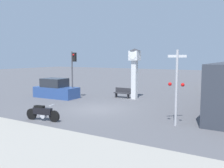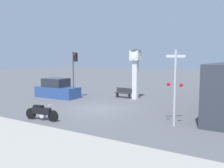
{
  "view_description": "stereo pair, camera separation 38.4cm",
  "coord_description": "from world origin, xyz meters",
  "px_view_note": "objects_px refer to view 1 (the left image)",
  "views": [
    {
      "loc": [
        10.01,
        -14.75,
        3.78
      ],
      "look_at": [
        0.56,
        0.99,
        1.79
      ],
      "focal_mm": 40.0,
      "sensor_mm": 36.0,
      "label": 1
    },
    {
      "loc": [
        10.34,
        -14.55,
        3.78
      ],
      "look_at": [
        0.56,
        0.99,
        1.79
      ],
      "focal_mm": 40.0,
      "sensor_mm": 36.0,
      "label": 2
    }
  ],
  "objects_px": {
    "motorcycle": "(43,113)",
    "clock_tower": "(135,66)",
    "traffic_light": "(73,66)",
    "railroad_crossing_signal": "(176,85)",
    "bench": "(122,93)",
    "parked_car": "(56,90)"
  },
  "relations": [
    {
      "from": "railroad_crossing_signal",
      "to": "parked_car",
      "type": "distance_m",
      "value": 13.11
    },
    {
      "from": "motorcycle",
      "to": "parked_car",
      "type": "bearing_deg",
      "value": 118.68
    },
    {
      "from": "clock_tower",
      "to": "parked_car",
      "type": "height_order",
      "value": "clock_tower"
    },
    {
      "from": "traffic_light",
      "to": "parked_car",
      "type": "height_order",
      "value": "traffic_light"
    },
    {
      "from": "clock_tower",
      "to": "traffic_light",
      "type": "distance_m",
      "value": 5.5
    },
    {
      "from": "motorcycle",
      "to": "railroad_crossing_signal",
      "type": "xyz_separation_m",
      "value": [
        7.1,
        3.03,
        1.78
      ]
    },
    {
      "from": "motorcycle",
      "to": "traffic_light",
      "type": "height_order",
      "value": "traffic_light"
    },
    {
      "from": "bench",
      "to": "parked_car",
      "type": "height_order",
      "value": "parked_car"
    },
    {
      "from": "motorcycle",
      "to": "clock_tower",
      "type": "bearing_deg",
      "value": 72.91
    },
    {
      "from": "motorcycle",
      "to": "railroad_crossing_signal",
      "type": "height_order",
      "value": "railroad_crossing_signal"
    },
    {
      "from": "bench",
      "to": "parked_car",
      "type": "xyz_separation_m",
      "value": [
        -5.41,
        -3.09,
        0.26
      ]
    },
    {
      "from": "motorcycle",
      "to": "railroad_crossing_signal",
      "type": "relative_size",
      "value": 0.55
    },
    {
      "from": "motorcycle",
      "to": "parked_car",
      "type": "relative_size",
      "value": 0.53
    },
    {
      "from": "clock_tower",
      "to": "traffic_light",
      "type": "xyz_separation_m",
      "value": [
        -4.78,
        -2.74,
        -0.06
      ]
    },
    {
      "from": "railroad_crossing_signal",
      "to": "bench",
      "type": "height_order",
      "value": "railroad_crossing_signal"
    },
    {
      "from": "clock_tower",
      "to": "railroad_crossing_signal",
      "type": "height_order",
      "value": "clock_tower"
    },
    {
      "from": "motorcycle",
      "to": "railroad_crossing_signal",
      "type": "distance_m",
      "value": 7.92
    },
    {
      "from": "bench",
      "to": "parked_car",
      "type": "relative_size",
      "value": 0.38
    },
    {
      "from": "motorcycle",
      "to": "bench",
      "type": "xyz_separation_m",
      "value": [
        0.04,
        9.85,
        0.0
      ]
    },
    {
      "from": "motorcycle",
      "to": "traffic_light",
      "type": "bearing_deg",
      "value": 106.51
    },
    {
      "from": "railroad_crossing_signal",
      "to": "traffic_light",
      "type": "bearing_deg",
      "value": 158.97
    },
    {
      "from": "railroad_crossing_signal",
      "to": "bench",
      "type": "relative_size",
      "value": 2.61
    }
  ]
}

